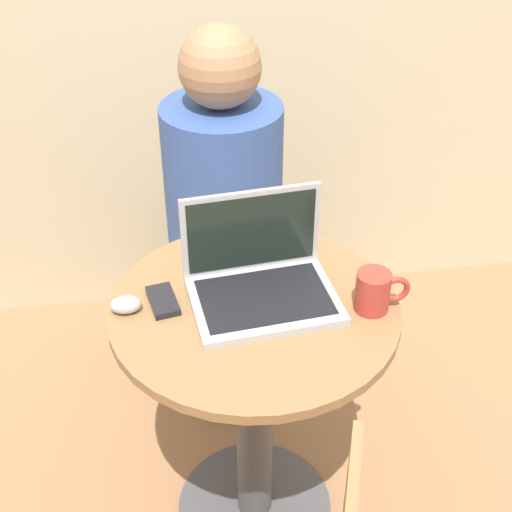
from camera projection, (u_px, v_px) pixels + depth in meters
name	position (u px, v px, depth m)	size (l,w,h in m)	color
ground_plane	(255.00, 508.00, 2.04)	(12.00, 12.00, 0.00)	#9E704C
round_table	(254.00, 385.00, 1.76)	(0.66, 0.66, 0.75)	#4C4C51
laptop	(260.00, 279.00, 1.61)	(0.35, 0.28, 0.23)	#B7B7BC
cell_phone	(163.00, 301.00, 1.61)	(0.08, 0.12, 0.02)	black
computer_mouse	(126.00, 305.00, 1.58)	(0.07, 0.05, 0.04)	#B2B2B7
coffee_cup	(375.00, 291.00, 1.57)	(0.12, 0.08, 0.10)	#B2382D
person_seated	(223.00, 242.00, 2.25)	(0.34, 0.53, 1.21)	#4C4742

